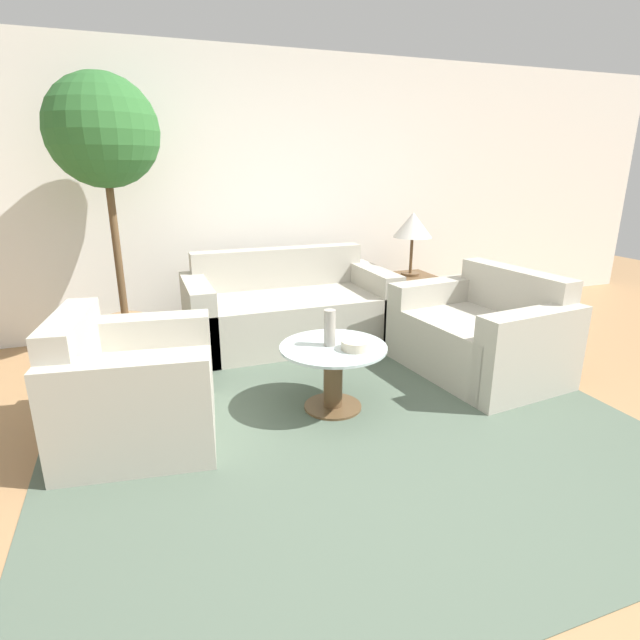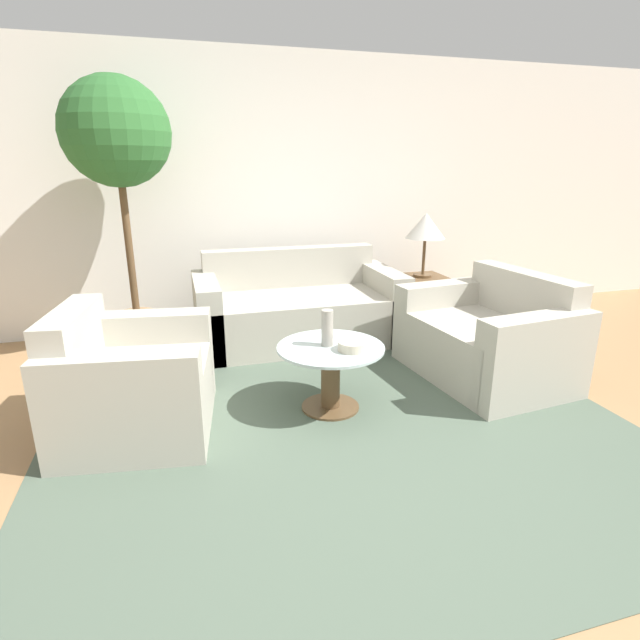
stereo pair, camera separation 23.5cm
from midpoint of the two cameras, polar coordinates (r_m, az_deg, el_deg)
The scene contains 12 objects.
ground_plane at distance 2.75m, azimuth 7.52°, elevation -17.83°, with size 14.00×14.00×0.00m, color #9E754C.
wall_back at distance 5.06m, azimuth -5.53°, elevation 14.20°, with size 10.00×0.06×2.60m.
rug at distance 3.42m, azimuth 3.18°, elevation -9.99°, with size 3.56×3.72×0.01m.
sofa_main at distance 4.64m, azimuth -1.19°, elevation 1.17°, with size 1.84×0.92×0.81m.
armchair at distance 3.23m, azimuth -19.17°, elevation -7.20°, with size 0.97×1.07×0.78m.
loveseat at distance 4.08m, azimuth 20.49°, elevation -2.22°, with size 1.00×1.31×0.80m.
coffee_table at distance 3.30m, azimuth 3.26°, elevation -5.62°, with size 0.70×0.70×0.45m.
side_table at distance 5.09m, azimuth 12.76°, elevation 1.98°, with size 0.46×0.46×0.52m.
table_lamp at distance 4.95m, azimuth 13.34°, elevation 10.28°, with size 0.38×0.38×0.61m.
potted_plant at distance 4.36m, azimuth -20.67°, elevation 18.23°, with size 0.84×0.84×2.23m.
vase at distance 3.22m, azimuth 2.93°, elevation -0.95°, with size 0.08×0.08×0.24m.
bowl at distance 3.18m, azimuth 5.88°, elevation -2.98°, with size 0.19×0.19×0.06m.
Camera 2 is at (-0.84, -2.08, 1.58)m, focal length 28.00 mm.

